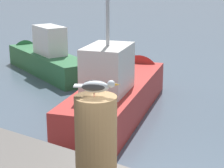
{
  "coord_description": "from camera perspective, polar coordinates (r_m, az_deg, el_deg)",
  "views": [
    {
      "loc": [
        0.7,
        -3.12,
        3.49
      ],
      "look_at": [
        -1.19,
        -0.3,
        2.53
      ],
      "focal_mm": 64.05,
      "sensor_mm": 36.0,
      "label": 1
    }
  ],
  "objects": [
    {
      "name": "boat_red",
      "position": [
        10.45,
        1.57,
        -0.48
      ],
      "size": [
        2.97,
        6.18,
        3.92
      ],
      "color": "#B72D28",
      "rests_on": "ground_plane"
    },
    {
      "name": "seagull",
      "position": [
        3.32,
        -2.29,
        -0.32
      ],
      "size": [
        0.37,
        0.23,
        0.14
      ],
      "color": "tan",
      "rests_on": "mooring_post"
    },
    {
      "name": "boat_green",
      "position": [
        14.59,
        -9.83,
        3.75
      ],
      "size": [
        5.43,
        3.03,
        1.8
      ],
      "color": "#2D6B3D",
      "rests_on": "ground_plane"
    },
    {
      "name": "mooring_post",
      "position": [
        3.5,
        -2.3,
        -8.77
      ],
      "size": [
        0.37,
        0.37,
        0.89
      ],
      "primitive_type": "cylinder",
      "color": "brown",
      "rests_on": "harbor_quay"
    }
  ]
}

